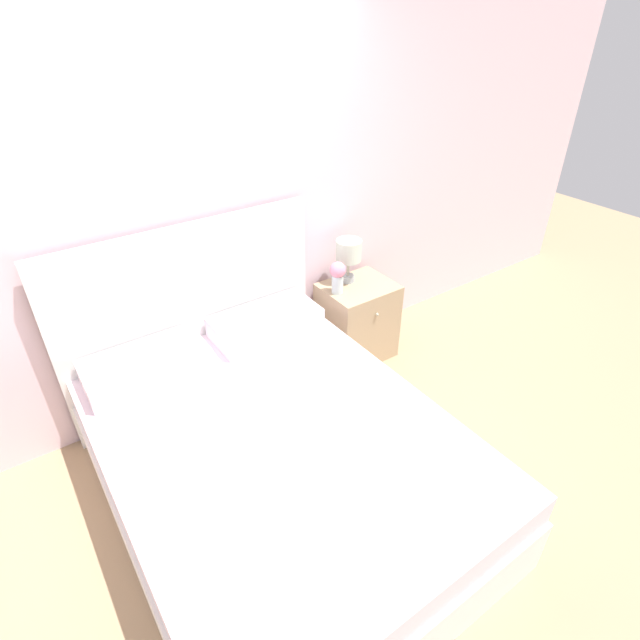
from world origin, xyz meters
TOP-DOWN VIEW (x-y plane):
  - ground_plane at (0.00, 0.00)m, footprint 12.00×12.00m
  - wall_back at (0.00, 0.07)m, footprint 8.00×0.06m
  - bed at (0.00, -0.99)m, footprint 1.69×2.15m
  - nightstand at (1.19, -0.23)m, footprint 0.52×0.45m
  - table_lamp at (1.16, -0.13)m, footprint 0.18×0.18m
  - flower_vase at (1.00, -0.22)m, footprint 0.11×0.11m

SIDE VIEW (x-z plane):
  - ground_plane at x=0.00m, z-range 0.00..0.00m
  - bed at x=0.00m, z-range -0.35..0.94m
  - nightstand at x=1.19m, z-range 0.00..0.61m
  - flower_vase at x=1.00m, z-range 0.63..0.87m
  - table_lamp at x=1.16m, z-range 0.68..1.01m
  - wall_back at x=0.00m, z-range 0.00..2.60m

